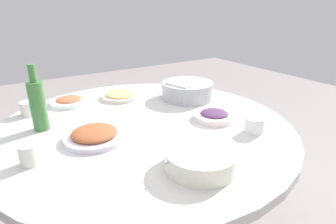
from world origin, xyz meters
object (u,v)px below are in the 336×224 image
dish_tofu_braise (69,101)px  tea_cup_far (254,125)px  dish_stirfry (95,135)px  soup_bowl (201,159)px  dish_eggplant (214,116)px  rice_bowl (187,90)px  tea_cup_near (29,108)px  green_bottle (38,104)px  round_dining_table (145,146)px  dish_noodles (121,95)px  tea_cup_side (29,155)px

dish_tofu_braise → tea_cup_far: (-0.78, -0.57, 0.02)m
dish_stirfry → tea_cup_far: size_ratio=3.14×
tea_cup_far → soup_bowl: bearing=104.3°
dish_eggplant → dish_stirfry: (0.10, 0.54, 0.00)m
rice_bowl → tea_cup_near: rice_bowl is taller
soup_bowl → tea_cup_far: tea_cup_far is taller
rice_bowl → dish_stirfry: (-0.22, 0.62, -0.03)m
green_bottle → tea_cup_far: 0.92m
round_dining_table → dish_noodles: (0.39, -0.06, 0.13)m
tea_cup_far → dish_noodles: bearing=22.1°
round_dining_table → dish_tofu_braise: 0.52m
rice_bowl → dish_noodles: (0.21, 0.32, -0.03)m
tea_cup_side → tea_cup_far: bearing=-105.5°
tea_cup_near → green_bottle: bearing=-174.3°
dish_tofu_braise → rice_bowl: bearing=-113.8°
tea_cup_near → tea_cup_side: 0.50m
dish_eggplant → tea_cup_side: bearing=87.5°
dish_noodles → green_bottle: bearing=114.6°
round_dining_table → soup_bowl: (-0.42, 0.01, 0.15)m
dish_eggplant → tea_cup_side: size_ratio=2.57×
soup_bowl → dish_noodles: 0.82m
rice_bowl → round_dining_table: bearing=116.2°
rice_bowl → soup_bowl: bearing=147.5°
soup_bowl → dish_stirfry: size_ratio=1.09×
soup_bowl → dish_tofu_braise: size_ratio=1.34×
tea_cup_near → rice_bowl: bearing=-104.5°
soup_bowl → dish_tofu_braise: bearing=13.5°
rice_bowl → tea_cup_far: rice_bowl is taller
dish_eggplant → tea_cup_far: (-0.20, -0.05, 0.01)m
rice_bowl → tea_cup_side: 0.91m
dish_tofu_braise → tea_cup_far: size_ratio=2.55×
round_dining_table → soup_bowl: soup_bowl is taller
tea_cup_near → dish_tofu_braise: bearing=-74.5°
round_dining_table → green_bottle: green_bottle is taller
tea_cup_side → dish_noodles: bearing=-47.8°
dish_eggplant → soup_bowl: bearing=132.8°
soup_bowl → green_bottle: 0.73m
dish_tofu_braise → tea_cup_near: bearing=105.5°
dish_eggplant → tea_cup_near: (0.53, 0.73, 0.02)m
round_dining_table → tea_cup_far: size_ratio=17.05×
dish_eggplant → tea_cup_side: tea_cup_side is taller
round_dining_table → tea_cup_side: (-0.10, 0.49, 0.15)m
round_dining_table → tea_cup_near: size_ratio=17.11×
dish_noodles → tea_cup_side: tea_cup_side is taller
dish_stirfry → rice_bowl: bearing=-70.3°
rice_bowl → dish_tofu_braise: (0.26, 0.60, -0.03)m
tea_cup_far → tea_cup_side: bearing=74.5°
dish_noodles → tea_cup_near: 0.48m
dish_eggplant → tea_cup_near: 0.90m
soup_bowl → tea_cup_near: 0.92m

